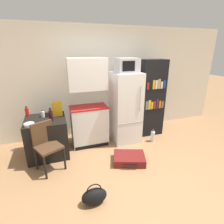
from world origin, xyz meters
name	(u,v)px	position (x,y,z in m)	size (l,w,h in m)	color
ground_plane	(136,176)	(0.00, 0.00, 0.00)	(24.00, 24.00, 0.00)	#A3754C
wall_back	(111,81)	(0.20, 2.00, 1.31)	(6.40, 0.10, 2.61)	silver
side_table	(47,137)	(-1.43, 1.22, 0.39)	(0.77, 0.76, 0.78)	black
kitchen_hutch	(89,107)	(-0.52, 1.37, 0.88)	(0.81, 0.47, 1.92)	white
refrigerator	(125,108)	(0.32, 1.29, 0.80)	(0.61, 0.64, 1.61)	white
microwave	(127,65)	(0.32, 1.29, 1.75)	(0.47, 0.41, 0.30)	#B7B7BC
bookshelf	(151,98)	(1.05, 1.41, 0.93)	(0.60, 0.38, 1.86)	black
bottle_ketchup_red	(27,112)	(-1.76, 1.50, 0.87)	(0.07, 0.07, 0.21)	#AD1914
bottle_wine_dark	(51,115)	(-1.30, 1.08, 0.89)	(0.08, 0.08, 0.26)	black
bottle_milk_white	(43,114)	(-1.46, 1.35, 0.85)	(0.07, 0.07, 0.15)	white
bowl	(29,125)	(-1.68, 0.96, 0.81)	(0.18, 0.18, 0.05)	silver
cereal_box	(57,109)	(-1.18, 1.31, 0.93)	(0.19, 0.07, 0.30)	gold
chair	(46,142)	(-1.43, 0.75, 0.53)	(0.54, 0.54, 0.88)	black
suitcase_large_flat	(129,158)	(0.04, 0.41, 0.07)	(0.71, 0.62, 0.14)	maroon
handbag	(94,196)	(-0.83, -0.32, 0.12)	(0.36, 0.20, 0.33)	black
water_bottle_front	(153,136)	(0.90, 0.97, 0.13)	(0.10, 0.10, 0.31)	silver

